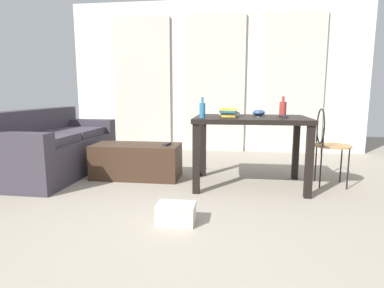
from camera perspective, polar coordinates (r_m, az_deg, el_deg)
name	(u,v)px	position (r m, az deg, el deg)	size (l,w,h in m)	color
ground_plane	(202,185)	(3.63, 1.78, -7.30)	(8.84, 8.84, 0.00)	gray
wall_back	(216,77)	(5.72, 4.22, 11.80)	(5.09, 0.10, 2.58)	silver
curtains	(215,84)	(5.63, 4.15, 10.56)	(3.62, 0.03, 2.33)	beige
couch	(54,149)	(4.41, -23.35, -0.79)	(0.86, 1.81, 0.82)	#38333D
coffee_table	(137,161)	(3.94, -9.83, -3.00)	(1.04, 0.49, 0.41)	#382619
craft_table	(251,127)	(3.54, 10.44, 3.01)	(1.21, 0.81, 0.77)	black
wire_chair	(327,138)	(3.82, 22.93, 0.95)	(0.40, 0.40, 0.86)	#B7844C
bottle_near	(202,110)	(3.29, 1.86, 6.09)	(0.06, 0.06, 0.21)	teal
bottle_far	(283,108)	(3.71, 15.91, 6.13)	(0.08, 0.08, 0.22)	#99332D
bowl	(259,113)	(3.72, 11.83, 5.51)	(0.14, 0.14, 0.07)	#2D4C7A
book_stack	(229,112)	(3.52, 6.58, 5.66)	(0.22, 0.30, 0.09)	gold
tv_remote_on_table	(283,116)	(3.50, 16.00, 4.75)	(0.04, 0.19, 0.02)	#232326
scissors	(258,117)	(3.45, 11.72, 4.72)	(0.04, 0.11, 0.00)	#9EA0A5
tv_remote_primary	(167,144)	(3.78, -4.50, -0.05)	(0.05, 0.14, 0.03)	#232326
shoebox	(176,213)	(2.60, -2.88, -12.27)	(0.31, 0.21, 0.16)	beige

